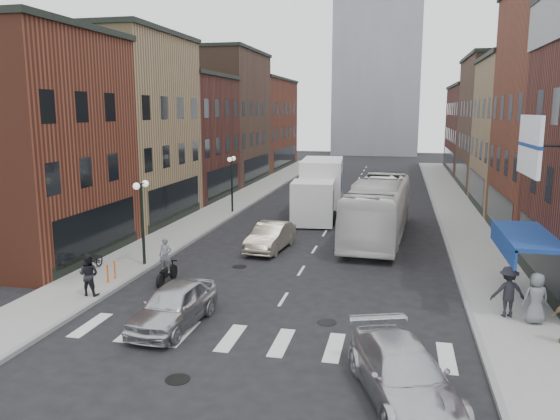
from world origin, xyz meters
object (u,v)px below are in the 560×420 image
at_px(curb_car, 403,374).
at_px(sedan_left_near, 174,305).
at_px(bike_rack, 111,272).
at_px(ped_left_solo, 89,275).
at_px(ped_right_a, 508,292).
at_px(ped_right_c, 536,298).
at_px(box_truck, 320,189).
at_px(motorcycle_rider, 166,262).
at_px(sedan_left_far, 271,237).
at_px(parked_bicycle, 93,261).
at_px(transit_bus, 378,209).
at_px(streetlamp_near, 142,207).
at_px(billboard_sign, 532,148).
at_px(streetlamp_far, 232,173).

bearing_deg(curb_car, sedan_left_near, 137.63).
bearing_deg(bike_rack, ped_left_solo, -86.93).
distance_m(ped_right_a, ped_right_c, 0.93).
relative_size(box_truck, motorcycle_rider, 4.56).
relative_size(motorcycle_rider, sedan_left_near, 0.46).
distance_m(box_truck, ped_right_a, 19.87).
bearing_deg(box_truck, ped_left_solo, -113.60).
height_order(bike_rack, sedan_left_far, sedan_left_far).
distance_m(sedan_left_near, parked_bicycle, 7.91).
relative_size(transit_bus, ped_left_solo, 7.30).
relative_size(streetlamp_near, transit_bus, 0.34).
distance_m(billboard_sign, box_truck, 20.54).
bearing_deg(ped_right_c, box_truck, -74.79).
distance_m(streetlamp_near, ped_left_solo, 4.95).
height_order(bike_rack, ped_left_solo, ped_left_solo).
bearing_deg(transit_bus, box_truck, 131.12).
relative_size(streetlamp_far, bike_rack, 5.14).
bearing_deg(sedan_left_near, ped_right_c, 16.37).
relative_size(bike_rack, ped_right_a, 0.44).
relative_size(streetlamp_near, motorcycle_rider, 2.04).
height_order(billboard_sign, sedan_left_near, billboard_sign).
relative_size(sedan_left_near, sedan_left_far, 0.99).
distance_m(billboard_sign, streetlamp_near, 16.68).
relative_size(streetlamp_far, sedan_left_near, 0.94).
height_order(streetlamp_far, bike_rack, streetlamp_far).
relative_size(streetlamp_near, ped_right_a, 2.25).
bearing_deg(streetlamp_near, transit_bus, 39.08).
relative_size(streetlamp_near, ped_right_c, 2.30).
xyz_separation_m(billboard_sign, sedan_left_near, (-11.71, -2.93, -5.39)).
relative_size(box_truck, ped_left_solo, 5.49).
height_order(box_truck, parked_bicycle, box_truck).
distance_m(sedan_left_far, parked_bicycle, 9.08).
xyz_separation_m(billboard_sign, bike_rack, (-16.19, 0.80, -5.58)).
bearing_deg(parked_bicycle, curb_car, -31.03).
bearing_deg(motorcycle_rider, sedan_left_far, 62.52).
height_order(billboard_sign, ped_right_c, billboard_sign).
bearing_deg(streetlamp_far, transit_bus, -27.10).
xyz_separation_m(streetlamp_far, ped_left_solo, (-0.10, -18.56, -1.92)).
bearing_deg(streetlamp_near, streetlamp_far, 90.00).
height_order(streetlamp_near, sedan_left_far, streetlamp_near).
distance_m(curb_car, ped_left_solo, 13.16).
height_order(streetlamp_far, ped_right_a, streetlamp_far).
bearing_deg(curb_car, sedan_left_far, 96.81).
bearing_deg(streetlamp_far, box_truck, 1.15).
height_order(streetlamp_near, transit_bus, streetlamp_near).
distance_m(motorcycle_rider, sedan_left_far, 7.21).
height_order(sedan_left_near, sedan_left_far, sedan_left_near).
height_order(streetlamp_near, parked_bicycle, streetlamp_near).
bearing_deg(sedan_left_near, sedan_left_far, 90.05).
bearing_deg(billboard_sign, sedan_left_far, 143.91).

